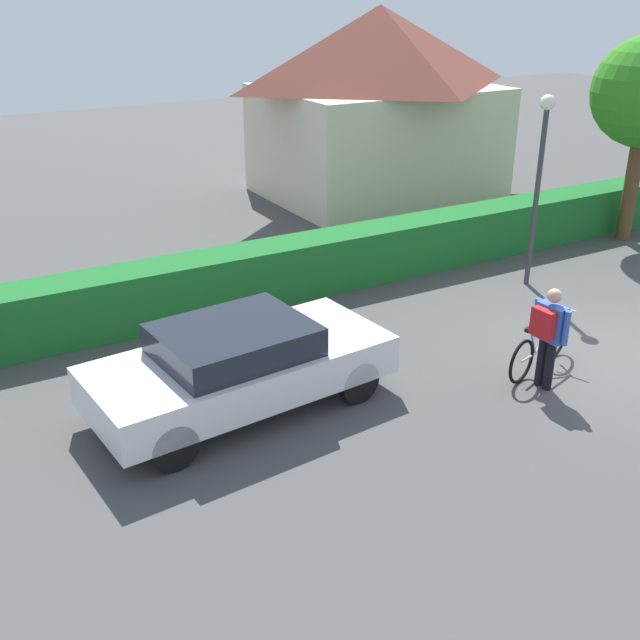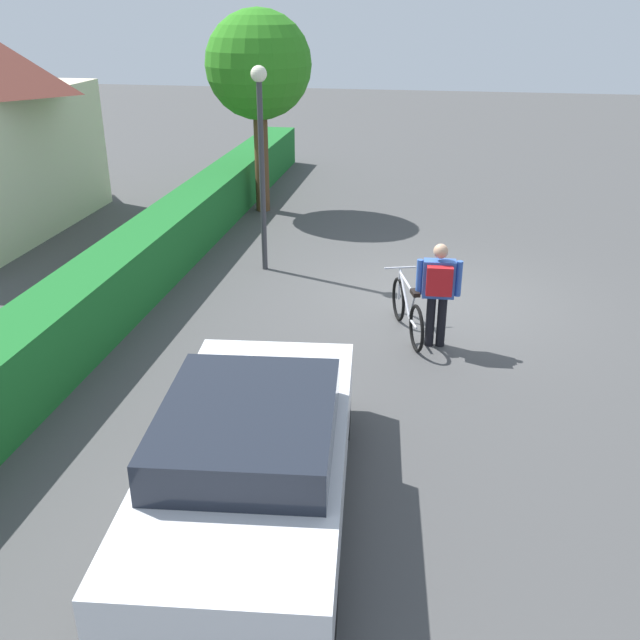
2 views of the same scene
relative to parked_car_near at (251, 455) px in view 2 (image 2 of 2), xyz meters
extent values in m
plane|color=#454545|center=(5.99, -1.64, -0.68)|extent=(60.00, 60.00, 0.00)
cube|color=#1B6727|center=(5.99, 3.37, -0.16)|extent=(20.76, 0.90, 1.05)
cube|color=silver|center=(0.02, 0.00, -0.09)|extent=(4.34, 2.19, 0.55)
cube|color=#1E232D|center=(-0.07, -0.01, 0.38)|extent=(2.14, 1.77, 0.40)
cylinder|color=black|center=(1.36, 0.95, -0.37)|extent=(0.64, 0.24, 0.63)
cylinder|color=black|center=(1.51, -0.67, -0.37)|extent=(0.64, 0.24, 0.63)
cylinder|color=black|center=(-1.47, 0.68, -0.37)|extent=(0.64, 0.24, 0.63)
cylinder|color=black|center=(-1.32, -0.94, -0.37)|extent=(0.64, 0.24, 0.63)
torus|color=black|center=(4.96, -1.07, -0.34)|extent=(0.67, 0.26, 0.69)
torus|color=black|center=(3.91, -1.40, -0.34)|extent=(0.67, 0.26, 0.69)
cylinder|color=silver|center=(4.63, -1.17, -0.10)|extent=(0.68, 0.25, 0.54)
cylinder|color=silver|center=(4.20, -1.31, -0.12)|extent=(0.27, 0.12, 0.48)
cylinder|color=silver|center=(4.50, -1.22, 0.10)|extent=(0.84, 0.30, 0.07)
cylinder|color=silver|center=(4.11, -1.34, -0.35)|extent=(0.41, 0.16, 0.05)
cylinder|color=silver|center=(4.96, -1.07, -0.09)|extent=(0.05, 0.05, 0.50)
cube|color=black|center=(4.08, -1.35, 0.14)|extent=(0.24, 0.16, 0.06)
cylinder|color=silver|center=(4.96, -1.07, 0.19)|extent=(0.18, 0.49, 0.03)
cylinder|color=black|center=(4.12, -1.59, -0.30)|extent=(0.13, 0.13, 0.77)
cylinder|color=black|center=(4.12, -1.75, -0.30)|extent=(0.13, 0.13, 0.77)
cube|color=#3359B2|center=(4.12, -1.67, 0.36)|extent=(0.22, 0.46, 0.55)
sphere|color=tan|center=(4.12, -1.67, 0.77)|extent=(0.21, 0.21, 0.21)
cylinder|color=#3359B2|center=(4.11, -1.39, 0.37)|extent=(0.09, 0.09, 0.52)
cylinder|color=#3359B2|center=(4.13, -1.94, 0.37)|extent=(0.09, 0.09, 0.52)
cube|color=red|center=(3.96, -1.68, 0.39)|extent=(0.18, 0.37, 0.41)
cylinder|color=#38383D|center=(6.88, 1.56, 1.00)|extent=(0.10, 0.10, 3.37)
sphere|color=#F2EDCC|center=(6.88, 1.56, 2.81)|extent=(0.28, 0.28, 0.28)
cylinder|color=brown|center=(10.86, 2.58, 0.61)|extent=(0.32, 0.32, 2.59)
sphere|color=#2F851F|center=(10.86, 2.58, 2.62)|extent=(2.37, 2.37, 2.37)
camera|label=1|loc=(-3.62, -8.58, 4.82)|focal=42.55mm
camera|label=2|loc=(-5.55, -1.62, 3.99)|focal=40.50mm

